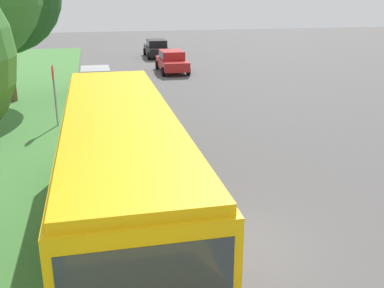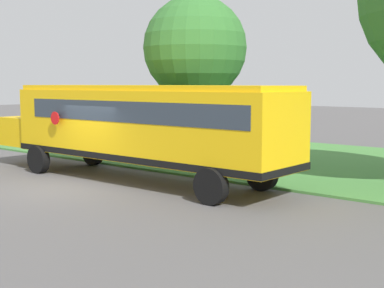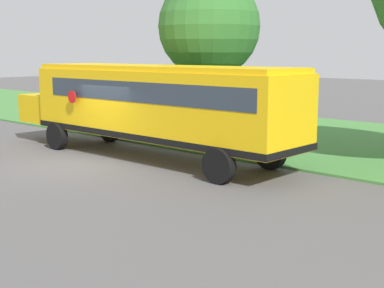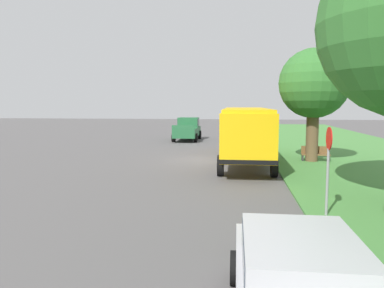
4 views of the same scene
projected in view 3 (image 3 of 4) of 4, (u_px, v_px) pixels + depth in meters
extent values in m
plane|color=#565454|center=(78.00, 165.00, 17.26)|extent=(120.00, 120.00, 0.00)
cube|color=#47843D|center=(259.00, 131.00, 24.51)|extent=(12.00, 80.00, 0.08)
cube|color=yellow|center=(159.00, 104.00, 17.83)|extent=(2.50, 10.50, 2.20)
cube|color=yellow|center=(55.00, 107.00, 22.06)|extent=(2.20, 1.90, 1.10)
cube|color=yellow|center=(158.00, 68.00, 17.63)|extent=(2.35, 10.29, 0.16)
cube|color=black|center=(159.00, 133.00, 18.00)|extent=(2.54, 10.54, 0.20)
cube|color=#2D3842|center=(165.00, 90.00, 17.55)|extent=(2.53, 9.24, 0.64)
cube|color=#2D3842|center=(68.00, 84.00, 21.22)|extent=(2.25, 0.12, 0.80)
cylinder|color=red|center=(72.00, 97.00, 18.70)|extent=(0.03, 0.44, 0.44)
cylinder|color=black|center=(57.00, 136.00, 19.96)|extent=(0.30, 1.00, 1.00)
cylinder|color=black|center=(110.00, 129.00, 21.78)|extent=(0.30, 1.00, 1.00)
cylinder|color=black|center=(219.00, 166.00, 14.71)|extent=(0.30, 1.00, 1.00)
cylinder|color=black|center=(271.00, 153.00, 16.52)|extent=(0.30, 1.00, 1.00)
cylinder|color=brown|center=(209.00, 104.00, 21.44)|extent=(0.70, 0.70, 3.09)
sphere|color=#33702D|center=(209.00, 27.00, 20.93)|extent=(4.01, 4.01, 4.01)
sphere|color=#33702D|center=(204.00, 35.00, 20.80)|extent=(2.62, 2.62, 2.62)
cube|color=brown|center=(211.00, 130.00, 21.89)|extent=(1.63, 0.60, 0.08)
cube|color=brown|center=(207.00, 123.00, 22.01)|extent=(1.60, 0.16, 0.44)
cube|color=#333333|center=(198.00, 137.00, 21.42)|extent=(0.11, 0.45, 0.45)
cube|color=#333333|center=(223.00, 134.00, 22.43)|extent=(0.11, 0.45, 0.45)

